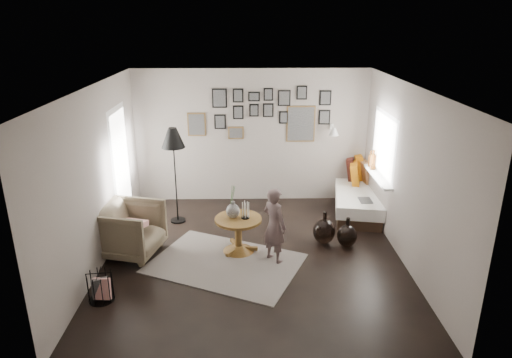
{
  "coord_description": "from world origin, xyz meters",
  "views": [
    {
      "loc": [
        -0.08,
        -6.21,
        3.49
      ],
      "look_at": [
        0.05,
        0.5,
        1.1
      ],
      "focal_mm": 32.0,
      "sensor_mm": 36.0,
      "label": 1
    }
  ],
  "objects_px": {
    "floor_lamp": "(173,141)",
    "armchair": "(130,230)",
    "demijohn_large": "(324,231)",
    "pedestal_table": "(238,236)",
    "daybed": "(357,195)",
    "magazine_basket": "(100,287)",
    "vase": "(233,208)",
    "child": "(274,225)",
    "demijohn_small": "(347,236)"
  },
  "relations": [
    {
      "from": "child",
      "to": "pedestal_table",
      "type": "bearing_deg",
      "value": 19.77
    },
    {
      "from": "daybed",
      "to": "magazine_basket",
      "type": "bearing_deg",
      "value": -133.8
    },
    {
      "from": "armchair",
      "to": "demijohn_large",
      "type": "relative_size",
      "value": 1.63
    },
    {
      "from": "pedestal_table",
      "to": "daybed",
      "type": "bearing_deg",
      "value": 36.49
    },
    {
      "from": "magazine_basket",
      "to": "daybed",
      "type": "bearing_deg",
      "value": 36.21
    },
    {
      "from": "daybed",
      "to": "magazine_basket",
      "type": "height_order",
      "value": "daybed"
    },
    {
      "from": "floor_lamp",
      "to": "demijohn_large",
      "type": "height_order",
      "value": "floor_lamp"
    },
    {
      "from": "daybed",
      "to": "armchair",
      "type": "height_order",
      "value": "daybed"
    },
    {
      "from": "pedestal_table",
      "to": "magazine_basket",
      "type": "height_order",
      "value": "pedestal_table"
    },
    {
      "from": "vase",
      "to": "floor_lamp",
      "type": "xyz_separation_m",
      "value": [
        -1.04,
        1.14,
        0.76
      ]
    },
    {
      "from": "armchair",
      "to": "floor_lamp",
      "type": "bearing_deg",
      "value": -10.84
    },
    {
      "from": "vase",
      "to": "armchair",
      "type": "relative_size",
      "value": 0.58
    },
    {
      "from": "child",
      "to": "magazine_basket",
      "type": "bearing_deg",
      "value": 71.09
    },
    {
      "from": "vase",
      "to": "demijohn_large",
      "type": "bearing_deg",
      "value": 9.13
    },
    {
      "from": "daybed",
      "to": "floor_lamp",
      "type": "xyz_separation_m",
      "value": [
        -3.35,
        -0.49,
        1.2
      ]
    },
    {
      "from": "armchair",
      "to": "child",
      "type": "xyz_separation_m",
      "value": [
        2.2,
        -0.26,
        0.18
      ]
    },
    {
      "from": "vase",
      "to": "demijohn_large",
      "type": "height_order",
      "value": "vase"
    },
    {
      "from": "pedestal_table",
      "to": "floor_lamp",
      "type": "height_order",
      "value": "floor_lamp"
    },
    {
      "from": "floor_lamp",
      "to": "armchair",
      "type": "bearing_deg",
      "value": -114.53
    },
    {
      "from": "daybed",
      "to": "magazine_basket",
      "type": "distance_m",
      "value": 4.95
    },
    {
      "from": "daybed",
      "to": "magazine_basket",
      "type": "xyz_separation_m",
      "value": [
        -4.0,
        -2.93,
        -0.09
      ]
    },
    {
      "from": "magazine_basket",
      "to": "demijohn_large",
      "type": "relative_size",
      "value": 0.72
    },
    {
      "from": "armchair",
      "to": "demijohn_large",
      "type": "height_order",
      "value": "armchair"
    },
    {
      "from": "pedestal_table",
      "to": "demijohn_large",
      "type": "height_order",
      "value": "pedestal_table"
    },
    {
      "from": "demijohn_large",
      "to": "child",
      "type": "xyz_separation_m",
      "value": [
        -0.84,
        -0.55,
        0.37
      ]
    },
    {
      "from": "armchair",
      "to": "magazine_basket",
      "type": "xyz_separation_m",
      "value": [
        -0.11,
        -1.24,
        -0.21
      ]
    },
    {
      "from": "armchair",
      "to": "child",
      "type": "height_order",
      "value": "child"
    },
    {
      "from": "armchair",
      "to": "child",
      "type": "bearing_deg",
      "value": -82.94
    },
    {
      "from": "pedestal_table",
      "to": "floor_lamp",
      "type": "xyz_separation_m",
      "value": [
        -1.12,
        1.16,
        1.23
      ]
    },
    {
      "from": "floor_lamp",
      "to": "demijohn_large",
      "type": "relative_size",
      "value": 3.16
    },
    {
      "from": "pedestal_table",
      "to": "armchair",
      "type": "xyz_separation_m",
      "value": [
        -1.66,
        -0.03,
        0.14
      ]
    },
    {
      "from": "floor_lamp",
      "to": "demijohn_small",
      "type": "bearing_deg",
      "value": -19.69
    },
    {
      "from": "vase",
      "to": "magazine_basket",
      "type": "distance_m",
      "value": 2.2
    },
    {
      "from": "pedestal_table",
      "to": "demijohn_small",
      "type": "distance_m",
      "value": 1.74
    },
    {
      "from": "vase",
      "to": "daybed",
      "type": "distance_m",
      "value": 2.86
    },
    {
      "from": "armchair",
      "to": "demijohn_small",
      "type": "height_order",
      "value": "armchair"
    },
    {
      "from": "floor_lamp",
      "to": "demijohn_large",
      "type": "bearing_deg",
      "value": -19.8
    },
    {
      "from": "floor_lamp",
      "to": "child",
      "type": "xyz_separation_m",
      "value": [
        1.66,
        -1.45,
        -0.91
      ]
    },
    {
      "from": "magazine_basket",
      "to": "child",
      "type": "relative_size",
      "value": 0.34
    },
    {
      "from": "pedestal_table",
      "to": "vase",
      "type": "xyz_separation_m",
      "value": [
        -0.08,
        0.02,
        0.47
      ]
    },
    {
      "from": "magazine_basket",
      "to": "demijohn_large",
      "type": "bearing_deg",
      "value": 25.92
    },
    {
      "from": "magazine_basket",
      "to": "child",
      "type": "xyz_separation_m",
      "value": [
        2.31,
        0.99,
        0.39
      ]
    },
    {
      "from": "pedestal_table",
      "to": "armchair",
      "type": "relative_size",
      "value": 0.81
    },
    {
      "from": "vase",
      "to": "armchair",
      "type": "bearing_deg",
      "value": -178.05
    },
    {
      "from": "vase",
      "to": "daybed",
      "type": "height_order",
      "value": "vase"
    },
    {
      "from": "vase",
      "to": "floor_lamp",
      "type": "bearing_deg",
      "value": 132.39
    },
    {
      "from": "armchair",
      "to": "floor_lamp",
      "type": "distance_m",
      "value": 1.7
    },
    {
      "from": "vase",
      "to": "child",
      "type": "height_order",
      "value": "child"
    },
    {
      "from": "pedestal_table",
      "to": "daybed",
      "type": "relative_size",
      "value": 0.36
    },
    {
      "from": "demijohn_large",
      "to": "child",
      "type": "bearing_deg",
      "value": -147.15
    }
  ]
}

